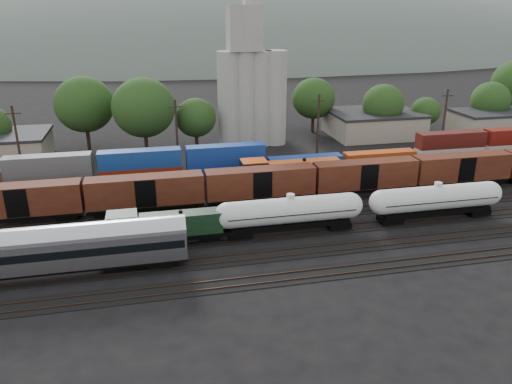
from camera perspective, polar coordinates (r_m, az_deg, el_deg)
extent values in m
plane|color=black|center=(65.31, 3.21, -2.85)|extent=(600.00, 600.00, 0.00)
cube|color=black|center=(52.53, 7.62, -9.16)|extent=(180.00, 3.20, 0.08)
cube|color=#382319|center=(51.91, 7.90, -9.47)|extent=(180.00, 0.08, 0.16)
cube|color=#382319|center=(53.07, 7.37, -8.72)|extent=(180.00, 0.08, 0.16)
cube|color=black|center=(56.66, 5.92, -6.74)|extent=(180.00, 3.20, 0.08)
cube|color=#382319|center=(56.02, 6.15, -6.99)|extent=(180.00, 0.08, 0.16)
cube|color=#382319|center=(57.23, 5.70, -6.35)|extent=(180.00, 0.08, 0.16)
cube|color=black|center=(60.92, 4.46, -4.64)|extent=(180.00, 3.20, 0.08)
cube|color=#382319|center=(60.27, 4.66, -4.85)|extent=(180.00, 0.08, 0.16)
cube|color=#382319|center=(61.51, 4.27, -4.29)|extent=(180.00, 0.08, 0.16)
cube|color=black|center=(65.29, 3.21, -2.82)|extent=(180.00, 3.20, 0.08)
cube|color=#382319|center=(64.63, 3.38, -3.00)|extent=(180.00, 0.08, 0.16)
cube|color=#382319|center=(65.89, 3.04, -2.51)|extent=(180.00, 0.08, 0.16)
cube|color=black|center=(69.74, 2.11, -1.22)|extent=(180.00, 3.20, 0.08)
cube|color=#382319|center=(69.07, 2.26, -1.38)|extent=(180.00, 0.08, 0.16)
cube|color=#382319|center=(70.36, 1.97, -0.95)|extent=(180.00, 0.08, 0.16)
cube|color=black|center=(74.27, 1.15, 0.18)|extent=(180.00, 3.20, 0.08)
cube|color=#382319|center=(73.58, 1.29, 0.05)|extent=(180.00, 0.08, 0.16)
cube|color=#382319|center=(74.89, 1.03, 0.42)|extent=(180.00, 0.08, 0.16)
cube|color=black|center=(78.85, 0.30, 1.42)|extent=(180.00, 3.20, 0.08)
cube|color=#382319|center=(78.16, 0.42, 1.30)|extent=(180.00, 0.08, 0.16)
cube|color=#382319|center=(79.48, 0.19, 1.64)|extent=(180.00, 0.08, 0.16)
cube|color=black|center=(58.17, -10.28, -4.94)|extent=(15.48, 2.64, 0.36)
cube|color=black|center=(58.34, -10.26, -5.31)|extent=(4.55, 2.00, 0.73)
cube|color=black|center=(57.64, -8.53, -3.53)|extent=(9.29, 2.18, 2.46)
cube|color=black|center=(57.58, -15.01, -3.77)|extent=(3.28, 2.64, 3.00)
cube|color=black|center=(57.20, -15.10, -2.90)|extent=(3.37, 2.73, 0.82)
cube|color=black|center=(58.03, -17.09, -4.54)|extent=(1.46, 2.18, 1.64)
cylinder|color=black|center=(57.10, -8.60, -2.28)|extent=(0.46, 0.46, 0.46)
cube|color=black|center=(58.55, -15.11, -5.82)|extent=(2.37, 1.82, 0.64)
cube|color=black|center=(58.72, -5.41, -5.07)|extent=(2.37, 1.82, 0.64)
cylinder|color=white|center=(59.53, 3.92, -2.08)|extent=(15.13, 3.12, 3.12)
sphere|color=white|center=(57.98, -3.28, -2.71)|extent=(3.12, 3.12, 3.12)
sphere|color=white|center=(61.96, 10.66, -1.47)|extent=(3.12, 3.12, 3.12)
cylinder|color=white|center=(58.86, 3.97, -0.49)|extent=(0.97, 0.97, 0.54)
cube|color=black|center=(59.53, 3.92, -2.08)|extent=(15.47, 3.27, 0.09)
cube|color=black|center=(60.21, 3.89, -3.59)|extent=(14.61, 2.36, 0.54)
cube|color=black|center=(59.16, -1.92, -4.70)|extent=(2.79, 2.15, 0.75)
cube|color=black|center=(62.38, 9.35, -3.59)|extent=(2.79, 2.15, 0.75)
cylinder|color=white|center=(67.28, 19.94, -0.60)|extent=(15.10, 3.11, 3.11)
sphere|color=white|center=(63.67, 14.16, -1.15)|extent=(3.11, 3.11, 3.11)
sphere|color=white|center=(71.51, 25.08, -0.10)|extent=(3.11, 3.11, 3.11)
cylinder|color=white|center=(66.70, 20.12, 0.82)|extent=(0.97, 0.97, 0.54)
cube|color=black|center=(67.28, 19.94, -0.60)|extent=(15.44, 3.26, 0.09)
cube|color=black|center=(67.88, 19.76, -1.95)|extent=(14.59, 2.36, 0.54)
cube|color=black|center=(65.15, 15.06, -2.97)|extent=(2.79, 2.14, 0.75)
cube|color=black|center=(71.50, 23.92, -1.96)|extent=(2.79, 2.14, 0.75)
cube|color=silver|center=(53.72, -20.91, -6.41)|extent=(23.98, 2.90, 3.00)
cylinder|color=silver|center=(53.09, -21.12, -4.96)|extent=(23.98, 2.90, 2.90)
cube|color=black|center=(53.57, -20.96, -6.07)|extent=(23.50, 2.96, 0.84)
cube|color=black|center=(54.43, -20.70, -7.91)|extent=(23.98, 2.60, 0.40)
cube|color=black|center=(53.93, -10.96, -7.80)|extent=(2.60, 2.00, 0.70)
cube|color=black|center=(74.72, 3.86, 1.30)|extent=(18.26, 2.94, 0.41)
cube|color=black|center=(74.87, 3.86, 0.97)|extent=(5.07, 2.23, 0.81)
cube|color=#D54E12|center=(74.84, 5.51, 2.56)|extent=(10.95, 2.43, 2.74)
cube|color=#D54E12|center=(72.83, -0.25, 2.39)|extent=(3.65, 2.94, 3.35)
cube|color=black|center=(72.50, -0.25, 3.19)|extent=(3.75, 3.04, 0.91)
cube|color=#D54E12|center=(72.60, -2.22, 1.68)|extent=(1.62, 2.43, 1.83)
cylinder|color=black|center=(74.38, 5.55, 3.67)|extent=(0.51, 0.51, 0.51)
cube|color=black|center=(73.59, -0.52, 0.50)|extent=(2.64, 2.03, 0.71)
cube|color=black|center=(76.71, 8.05, 1.14)|extent=(2.64, 2.03, 0.71)
cube|color=black|center=(69.30, -25.20, -2.39)|extent=(15.00, 2.60, 0.40)
cube|color=#4D2012|center=(68.58, -25.46, -0.77)|extent=(15.00, 2.90, 3.80)
cube|color=black|center=(67.35, -12.39, -1.47)|extent=(15.00, 2.60, 0.40)
cube|color=#4D2012|center=(66.60, -12.52, 0.21)|extent=(15.00, 2.90, 3.80)
cube|color=black|center=(68.87, 0.50, -0.46)|extent=(15.00, 2.60, 0.40)
cube|color=#4D2012|center=(68.14, 0.50, 1.18)|extent=(15.00, 2.90, 3.80)
cube|color=black|center=(73.65, 12.26, 0.48)|extent=(15.00, 2.60, 0.40)
cube|color=#4D2012|center=(72.97, 12.38, 2.02)|extent=(15.00, 2.90, 3.80)
cube|color=black|center=(81.12, 22.23, 1.26)|extent=(15.00, 2.60, 0.40)
cube|color=#4D2012|center=(80.50, 22.42, 2.67)|extent=(15.00, 2.90, 3.80)
cube|color=black|center=(78.70, 0.31, 1.73)|extent=(160.00, 2.60, 0.60)
cube|color=#4F5153|center=(77.78, -22.41, 1.14)|extent=(12.00, 2.40, 2.60)
cube|color=#545759|center=(77.02, -22.67, 2.96)|extent=(12.00, 2.40, 2.60)
cube|color=maroon|center=(76.46, -12.97, 1.88)|extent=(12.00, 2.40, 2.60)
cube|color=navy|center=(75.69, -13.12, 3.75)|extent=(12.00, 2.40, 2.60)
cube|color=navy|center=(77.27, -3.45, 2.58)|extent=(12.00, 2.40, 2.60)
cube|color=navy|center=(76.50, -3.50, 4.44)|extent=(12.00, 2.40, 2.60)
cube|color=navy|center=(80.14, 5.63, 3.19)|extent=(12.00, 2.40, 2.60)
cube|color=#BD4413|center=(84.86, 13.90, 3.67)|extent=(12.00, 2.40, 2.60)
cube|color=silver|center=(91.15, 21.18, 4.02)|extent=(12.00, 2.40, 2.60)
cube|color=#4C1611|center=(90.51, 21.39, 5.60)|extent=(12.00, 2.40, 2.60)
cylinder|color=#A8A59A|center=(96.39, -3.07, 10.45)|extent=(4.40, 4.40, 18.00)
cylinder|color=#A8A59A|center=(96.92, -1.29, 10.53)|extent=(4.40, 4.40, 18.00)
cylinder|color=#A8A59A|center=(97.53, 0.47, 10.60)|extent=(4.40, 4.40, 18.00)
cylinder|color=#A8A59A|center=(98.24, 2.20, 10.66)|extent=(4.40, 4.40, 18.00)
cube|color=#A8A59A|center=(95.50, -1.36, 18.23)|extent=(6.00, 5.00, 8.00)
cube|color=#9E937F|center=(108.91, 13.26, 7.52)|extent=(18.00, 14.00, 4.60)
cube|color=#232326|center=(108.38, 13.37, 8.83)|extent=(18.36, 14.28, 0.50)
cube|color=#9E937F|center=(117.80, 25.46, 7.03)|extent=(16.00, 10.00, 4.60)
cube|color=#232326|center=(117.31, 25.65, 8.24)|extent=(16.32, 10.20, 0.50)
cylinder|color=black|center=(100.21, -18.60, 5.69)|extent=(0.70, 0.70, 3.99)
ellipsoid|color=#27481A|center=(98.82, -19.04, 9.44)|extent=(10.84, 10.84, 10.27)
cylinder|color=black|center=(93.13, -12.41, 5.25)|extent=(0.70, 0.70, 4.09)
ellipsoid|color=#27481A|center=(91.61, -12.74, 9.39)|extent=(11.10, 11.10, 10.52)
cylinder|color=black|center=(96.23, -6.79, 5.69)|extent=(0.70, 0.70, 2.82)
ellipsoid|color=#27481A|center=(95.13, -6.91, 8.44)|extent=(7.66, 7.66, 7.26)
cylinder|color=black|center=(105.84, 0.86, 7.07)|extent=(0.70, 0.70, 2.36)
ellipsoid|color=#27481A|center=(104.98, 0.87, 9.18)|extent=(6.41, 6.41, 6.08)
cylinder|color=black|center=(109.71, 6.48, 7.69)|extent=(0.70, 0.70, 3.35)
ellipsoid|color=#27481A|center=(108.60, 6.60, 10.59)|extent=(9.10, 9.10, 8.62)
cylinder|color=black|center=(108.59, 14.09, 7.01)|extent=(0.70, 0.70, 3.13)
ellipsoid|color=#27481A|center=(107.53, 14.33, 9.73)|extent=(8.49, 8.49, 8.04)
cylinder|color=black|center=(113.10, 18.60, 6.86)|extent=(0.70, 0.70, 2.27)
ellipsoid|color=#27481A|center=(112.33, 18.82, 8.74)|extent=(6.16, 6.16, 5.83)
cylinder|color=black|center=(121.42, 24.86, 7.10)|extent=(0.70, 0.70, 3.05)
ellipsoid|color=#27481A|center=(120.49, 25.23, 9.46)|extent=(8.28, 8.28, 7.84)
cylinder|color=black|center=(132.77, 27.12, 8.01)|extent=(0.70, 0.70, 4.14)
cylinder|color=black|center=(84.38, -25.54, 4.90)|extent=(0.36, 0.36, 12.00)
cube|color=black|center=(83.38, -26.04, 8.06)|extent=(2.20, 0.18, 0.18)
cylinder|color=black|center=(82.21, -9.02, 6.30)|extent=(0.36, 0.36, 12.00)
cube|color=black|center=(81.17, -9.21, 9.59)|extent=(2.20, 0.18, 0.18)
cylinder|color=black|center=(86.88, 7.08, 7.17)|extent=(0.36, 0.36, 12.00)
cube|color=black|center=(85.90, 7.22, 10.29)|extent=(2.20, 0.18, 0.18)
cylinder|color=black|center=(97.41, 20.65, 7.47)|extent=(0.36, 0.36, 12.00)
cube|color=black|center=(96.54, 21.01, 10.24)|extent=(2.20, 0.18, 0.18)
ellipsoid|color=#59665B|center=(326.26, -2.39, 12.01)|extent=(520.00, 286.00, 130.00)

